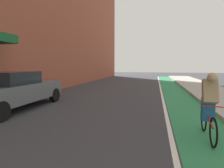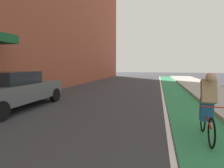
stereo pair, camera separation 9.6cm
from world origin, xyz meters
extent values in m
plane|color=#38383D|center=(0.00, 14.11, 0.00)|extent=(79.67, 79.67, 0.00)
cube|color=#2D8451|center=(3.61, 16.11, 0.00)|extent=(1.60, 36.21, 0.00)
cube|color=white|center=(2.71, 16.11, 0.00)|extent=(0.12, 36.21, 0.00)
cube|color=#A8A59E|center=(5.90, 16.11, 0.07)|extent=(2.99, 36.21, 0.14)
cube|color=#595B60|center=(-3.36, 9.15, 0.68)|extent=(2.08, 4.55, 0.70)
cube|color=black|center=(-3.35, 8.93, 1.26)|extent=(1.76, 1.94, 0.55)
cylinder|color=black|center=(-4.30, 10.81, 0.33)|extent=(0.24, 0.67, 0.66)
cylinder|color=black|center=(-2.53, 10.87, 0.33)|extent=(0.24, 0.67, 0.66)
cylinder|color=black|center=(-2.42, 7.49, 0.33)|extent=(0.24, 0.67, 0.66)
torus|color=black|center=(3.54, 7.06, 0.33)|extent=(0.07, 0.65, 0.65)
torus|color=black|center=(3.60, 8.11, 0.33)|extent=(0.07, 0.65, 0.65)
cylinder|color=red|center=(3.57, 7.59, 0.55)|extent=(0.09, 0.96, 0.33)
cylinder|color=red|center=(3.58, 7.77, 0.63)|extent=(0.04, 0.12, 0.55)
cylinder|color=red|center=(3.55, 7.14, 0.88)|extent=(0.48, 0.05, 0.02)
cube|color=#1E598C|center=(3.57, 7.69, 0.70)|extent=(0.29, 0.25, 0.56)
cube|color=tan|center=(3.57, 7.56, 1.16)|extent=(0.34, 0.41, 0.60)
sphere|color=tan|center=(3.56, 7.41, 1.50)|extent=(0.22, 0.22, 0.22)
camera|label=1|loc=(2.30, 2.83, 1.76)|focal=29.40mm
camera|label=2|loc=(2.39, 2.85, 1.76)|focal=29.40mm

